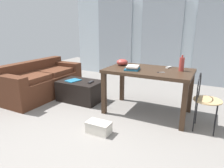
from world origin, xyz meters
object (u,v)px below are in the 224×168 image
at_px(couch, 41,82).
at_px(shoebox, 99,127).
at_px(coffee_table, 80,91).
at_px(wire_chair, 203,95).
at_px(book_stack, 132,68).
at_px(tv_remote_on_table, 169,67).
at_px(scissors, 160,72).
at_px(bowl, 122,62).
at_px(tv_remote_primary, 91,82).
at_px(bottle_near, 182,64).
at_px(craft_table, 148,75).
at_px(magazine, 73,80).

bearing_deg(couch, shoebox, -22.58).
relative_size(coffee_table, wire_chair, 1.01).
xyz_separation_m(couch, book_stack, (2.05, 0.02, 0.49)).
bearing_deg(tv_remote_on_table, couch, -152.49).
relative_size(wire_chair, scissors, 7.12).
bearing_deg(bowl, book_stack, -41.71).
bearing_deg(couch, tv_remote_primary, 7.08).
height_order(bottle_near, shoebox, bottle_near).
xyz_separation_m(craft_table, wire_chair, (0.85, -0.19, -0.14)).
bearing_deg(scissors, bowl, 161.03).
xyz_separation_m(bowl, magazine, (-0.96, -0.20, -0.41)).
bearing_deg(coffee_table, scissors, -3.54).
bearing_deg(scissors, wire_chair, -4.44).
relative_size(couch, tv_remote_primary, 11.39).
height_order(book_stack, shoebox, book_stack).
bearing_deg(tv_remote_on_table, coffee_table, -151.65).
bearing_deg(tv_remote_primary, bottle_near, 0.84).
bearing_deg(magazine, book_stack, 10.16).
relative_size(bowl, tv_remote_on_table, 1.38).
bearing_deg(shoebox, coffee_table, 136.54).
xyz_separation_m(tv_remote_on_table, shoebox, (-0.64, -1.24, -0.69)).
height_order(coffee_table, bowl, bowl).
height_order(magazine, shoebox, magazine).
distance_m(bowl, shoebox, 1.32).
bearing_deg(wire_chair, tv_remote_on_table, 142.22).
bearing_deg(magazine, tv_remote_primary, 20.77).
distance_m(craft_table, magazine, 1.52).
height_order(craft_table, book_stack, book_stack).
xyz_separation_m(bottle_near, bowl, (-1.01, 0.01, -0.05)).
height_order(coffee_table, scissors, scissors).
distance_m(bowl, magazine, 1.06).
distance_m(couch, shoebox, 2.06).
distance_m(tv_remote_on_table, scissors, 0.41).
xyz_separation_m(wire_chair, book_stack, (-1.08, 0.03, 0.27)).
bearing_deg(wire_chair, bottle_near, 140.84).
bearing_deg(bowl, bottle_near, -0.31).
distance_m(coffee_table, shoebox, 1.35).
height_order(craft_table, scissors, scissors).
distance_m(wire_chair, tv_remote_primary, 1.97).
height_order(scissors, magazine, scissors).
xyz_separation_m(couch, magazine, (0.78, 0.09, 0.11)).
relative_size(coffee_table, scissors, 7.16).
bearing_deg(tv_remote_primary, craft_table, -2.71).
relative_size(tv_remote_primary, magazine, 0.56).
bearing_deg(bowl, scissors, -18.97).
xyz_separation_m(tv_remote_primary, magazine, (-0.38, -0.05, -0.00)).
bearing_deg(wire_chair, scissors, 175.56).
height_order(coffee_table, wire_chair, wire_chair).
bearing_deg(book_stack, magazine, 176.77).
xyz_separation_m(wire_chair, bottle_near, (-0.37, 0.30, 0.35)).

